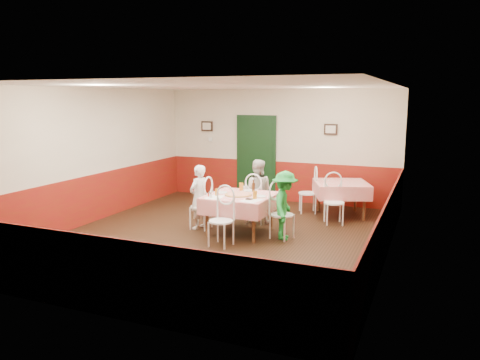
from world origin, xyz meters
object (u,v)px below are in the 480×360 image
at_px(chair_second_a, 308,193).
at_px(glass_c, 241,187).
at_px(main_table, 240,214).
at_px(beer_bottle, 253,186).
at_px(second_table, 341,199).
at_px(wallet, 249,199).
at_px(glass_b, 255,195).
at_px(chair_left, 201,207).
at_px(diner_left, 199,197).
at_px(diner_far, 257,191).
at_px(glass_a, 217,192).
at_px(pizza, 238,194).
at_px(chair_right, 282,215).
at_px(chair_far, 256,202).
at_px(diner_right, 285,205).
at_px(chair_second_b, 334,203).
at_px(chair_near, 221,221).

bearing_deg(chair_second_a, glass_c, -50.25).
bearing_deg(main_table, beer_bottle, 71.63).
bearing_deg(chair_second_a, second_table, 68.54).
bearing_deg(wallet, glass_b, 56.80).
bearing_deg(chair_left, diner_left, -90.56).
relative_size(glass_b, wallet, 1.36).
xyz_separation_m(chair_second_a, diner_far, (-0.78, -1.23, 0.22)).
xyz_separation_m(beer_bottle, diner_far, (-0.12, 0.52, -0.20)).
height_order(glass_a, beer_bottle, beer_bottle).
height_order(glass_a, glass_b, glass_b).
relative_size(glass_b, diner_left, 0.12).
relative_size(wallet, diner_left, 0.09).
relative_size(pizza, diner_far, 0.37).
bearing_deg(glass_a, chair_right, 10.39).
bearing_deg(pizza, beer_bottle, 71.64).
xyz_separation_m(chair_right, diner_far, (-0.84, 0.91, 0.22)).
relative_size(second_table, chair_far, 1.24).
bearing_deg(chair_left, chair_second_a, 142.45).
height_order(glass_a, diner_left, diner_left).
xyz_separation_m(diner_far, diner_right, (0.89, -0.91, -0.03)).
bearing_deg(chair_second_b, diner_left, -172.12).
height_order(main_table, diner_far, diner_far).
xyz_separation_m(chair_near, diner_right, (0.91, 0.84, 0.19)).
relative_size(wallet, diner_right, 0.09).
bearing_deg(glass_c, glass_b, -50.56).
bearing_deg(diner_far, wallet, 92.06).
height_order(main_table, second_table, same).
height_order(second_table, glass_a, glass_a).
distance_m(chair_left, glass_c, 0.90).
bearing_deg(diner_right, glass_c, 56.91).
relative_size(chair_far, chair_second_a, 1.00).
bearing_deg(chair_right, beer_bottle, 76.23).
distance_m(chair_second_b, pizza, 2.13).
bearing_deg(chair_right, chair_near, 149.23).
relative_size(main_table, beer_bottle, 5.68).
distance_m(beer_bottle, wallet, 0.75).
bearing_deg(chair_second_a, diner_far, -53.71).
distance_m(glass_c, beer_bottle, 0.28).
bearing_deg(main_table, chair_near, -90.69).
xyz_separation_m(chair_second_a, chair_second_b, (0.75, -0.75, 0.00)).
bearing_deg(pizza, chair_left, 176.17).
bearing_deg(chair_left, pizza, 86.30).
bearing_deg(chair_left, second_table, 131.74).
distance_m(chair_second_a, chair_second_b, 1.06).
height_order(glass_b, beer_bottle, beer_bottle).
relative_size(chair_second_a, pizza, 1.80).
relative_size(second_table, pizza, 2.24).
distance_m(chair_near, diner_far, 1.76).
height_order(diner_left, diner_far, diner_far).
distance_m(chair_far, beer_bottle, 0.64).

